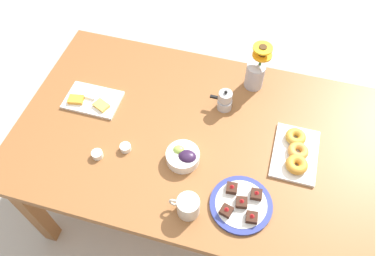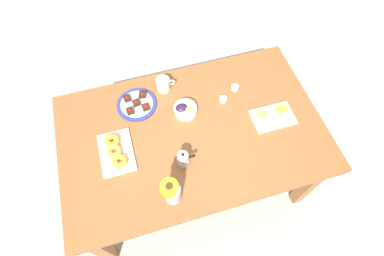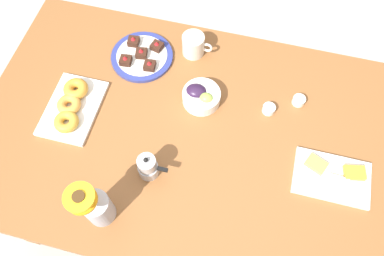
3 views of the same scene
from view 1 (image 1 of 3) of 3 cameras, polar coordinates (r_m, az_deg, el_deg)
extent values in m
plane|color=#B7B2A8|center=(2.34, 0.00, -10.99)|extent=(6.00, 6.00, 0.00)
cube|color=brown|center=(1.71, 0.00, -1.15)|extent=(1.60, 1.00, 0.04)
cube|color=brown|center=(2.28, 20.73, -1.86)|extent=(0.07, 0.07, 0.70)
cube|color=brown|center=(2.44, -13.83, 5.77)|extent=(0.07, 0.07, 0.70)
cube|color=brown|center=(2.10, -23.09, -11.49)|extent=(0.07, 0.07, 0.70)
cylinder|color=beige|center=(1.47, -0.57, -11.84)|extent=(0.09, 0.09, 0.09)
cylinder|color=brown|center=(1.44, -0.58, -11.23)|extent=(0.08, 0.08, 0.00)
torus|color=beige|center=(1.48, -2.73, -11.28)|extent=(0.05, 0.01, 0.05)
cylinder|color=white|center=(1.60, -1.27, -4.42)|extent=(0.14, 0.14, 0.05)
ellipsoid|color=#2D1938|center=(1.57, -0.73, -4.42)|extent=(0.08, 0.06, 0.04)
ellipsoid|color=#9EC14C|center=(1.59, -2.01, -3.35)|extent=(0.05, 0.04, 0.04)
cube|color=white|center=(1.86, -14.86, 4.15)|extent=(0.26, 0.17, 0.01)
cube|color=#EFB74C|center=(1.81, -13.65, 3.37)|extent=(0.08, 0.07, 0.02)
cube|color=white|center=(1.87, -15.25, 4.98)|extent=(0.07, 0.05, 0.01)
cube|color=orange|center=(1.86, -17.26, 4.17)|extent=(0.08, 0.06, 0.02)
cube|color=white|center=(1.69, 15.44, -3.76)|extent=(0.19, 0.28, 0.01)
torus|color=gold|center=(1.71, 15.52, -1.32)|extent=(0.10, 0.10, 0.03)
torus|color=gold|center=(1.67, 15.87, -3.40)|extent=(0.10, 0.10, 0.03)
torus|color=gold|center=(1.63, 15.66, -5.40)|extent=(0.11, 0.11, 0.04)
cylinder|color=white|center=(1.67, -14.23, -3.91)|extent=(0.05, 0.05, 0.03)
cylinder|color=#C68923|center=(1.66, -14.30, -3.73)|extent=(0.04, 0.04, 0.01)
cylinder|color=white|center=(1.66, -10.10, -2.95)|extent=(0.05, 0.05, 0.03)
cylinder|color=maroon|center=(1.65, -10.15, -2.77)|extent=(0.04, 0.04, 0.01)
cylinder|color=navy|center=(1.53, 7.47, -11.49)|extent=(0.25, 0.25, 0.01)
cylinder|color=white|center=(1.53, 7.47, -11.46)|extent=(0.21, 0.21, 0.01)
cube|color=#381E14|center=(1.49, 9.09, -13.30)|extent=(0.05, 0.05, 0.02)
cone|color=red|center=(1.48, 9.19, -13.03)|extent=(0.02, 0.02, 0.01)
cube|color=#381E14|center=(1.49, 5.25, -12.45)|extent=(0.05, 0.05, 0.02)
cone|color=red|center=(1.47, 5.31, -12.16)|extent=(0.02, 0.02, 0.01)
cube|color=#381E14|center=(1.53, 9.77, -9.93)|extent=(0.05, 0.05, 0.02)
cone|color=red|center=(1.52, 9.87, -9.62)|extent=(0.02, 0.02, 0.01)
cube|color=#381E14|center=(1.53, 6.08, -9.10)|extent=(0.05, 0.05, 0.02)
cone|color=red|center=(1.52, 6.14, -8.78)|extent=(0.02, 0.02, 0.01)
cube|color=#381E14|center=(1.51, 7.55, -11.18)|extent=(0.05, 0.05, 0.02)
cone|color=red|center=(1.49, 7.63, -10.88)|extent=(0.02, 0.02, 0.01)
cylinder|color=#B2B2BC|center=(1.85, 9.52, 7.83)|extent=(0.09, 0.09, 0.13)
cylinder|color=#3D702D|center=(1.78, 10.48, 10.63)|extent=(0.01, 0.01, 0.10)
cylinder|color=yellow|center=(1.74, 10.75, 11.89)|extent=(0.09, 0.09, 0.01)
cylinder|color=#472D14|center=(1.74, 10.78, 12.04)|extent=(0.04, 0.04, 0.01)
cylinder|color=#3D702D|center=(1.79, 10.48, 10.08)|extent=(0.01, 0.01, 0.06)
cylinder|color=orange|center=(1.77, 10.65, 10.86)|extent=(0.09, 0.09, 0.01)
cylinder|color=#472D14|center=(1.76, 10.68, 11.00)|extent=(0.04, 0.04, 0.01)
cylinder|color=#B7B7BC|center=(1.77, 4.98, 3.66)|extent=(0.07, 0.07, 0.05)
cylinder|color=#B7B7BC|center=(1.74, 5.05, 4.25)|extent=(0.05, 0.05, 0.01)
cylinder|color=#B7B7BC|center=(1.72, 5.11, 4.81)|extent=(0.06, 0.06, 0.04)
sphere|color=black|center=(1.70, 5.19, 5.46)|extent=(0.02, 0.02, 0.02)
cube|color=black|center=(1.74, 3.36, 4.75)|extent=(0.04, 0.01, 0.01)
camera|label=2|loc=(1.77, 29.97, 57.79)|focal=28.00mm
camera|label=3|loc=(1.57, 0.85, 48.85)|focal=35.00mm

